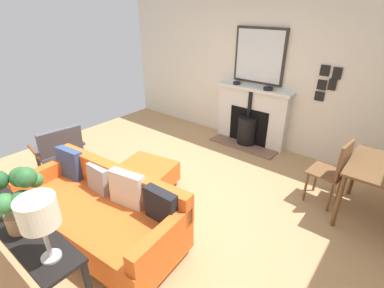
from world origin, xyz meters
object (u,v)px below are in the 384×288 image
table_lamp_far_end (38,214)px  potted_plant (12,195)px  armchair_accent (59,147)px  console_table (17,229)px  ottoman (146,175)px  mantel_bowl_far (268,89)px  fireplace (250,120)px  dining_chair_near_fireplace (335,169)px  mantel_bowl_near (237,83)px  book_stack (2,207)px  sofa (101,211)px

table_lamp_far_end → potted_plant: (-0.00, -0.47, -0.07)m
armchair_accent → console_table: armchair_accent is taller
ottoman → table_lamp_far_end: 2.18m
table_lamp_far_end → armchair_accent: bearing=-118.1°
mantel_bowl_far → armchair_accent: (2.84, -1.95, -0.63)m
mantel_bowl_far → console_table: bearing=-5.0°
fireplace → armchair_accent: bearing=-30.7°
ottoman → mantel_bowl_far: bearing=164.2°
ottoman → dining_chair_near_fireplace: size_ratio=0.92×
console_table → potted_plant: (-0.00, 0.17, 0.43)m
mantel_bowl_near → ottoman: size_ratio=0.16×
fireplace → potted_plant: bearing=1.2°
armchair_accent → potted_plant: potted_plant is taller
mantel_bowl_near → book_stack: bearing=1.0°
book_stack → mantel_bowl_far: bearing=172.2°
mantel_bowl_near → potted_plant: (4.03, 0.43, -0.00)m
console_table → armchair_accent: bearing=-126.7°
mantel_bowl_far → sofa: bearing=-6.3°
fireplace → sofa: fireplace is taller
ottoman → book_stack: size_ratio=2.85×
sofa → armchair_accent: bearing=-104.0°
console_table → table_lamp_far_end: size_ratio=3.27×
fireplace → ottoman: size_ratio=1.69×
armchair_accent → table_lamp_far_end: size_ratio=1.61×
mantel_bowl_far → ottoman: mantel_bowl_far is taller
mantel_bowl_far → dining_chair_near_fireplace: mantel_bowl_far is taller
ottoman → console_table: bearing=9.9°
book_stack → dining_chair_near_fireplace: size_ratio=0.32×
table_lamp_far_end → book_stack: 0.91m
sofa → table_lamp_far_end: (0.79, 0.64, 0.82)m
sofa → mantel_bowl_near: bearing=-175.4°
fireplace → mantel_bowl_far: mantel_bowl_far is taller
mantel_bowl_far → table_lamp_far_end: size_ratio=0.31×
sofa → console_table: (0.79, 0.01, 0.32)m
mantel_bowl_near → potted_plant: bearing=6.2°
armchair_accent → table_lamp_far_end: table_lamp_far_end is taller
potted_plant → book_stack: 0.47m
mantel_bowl_far → armchair_accent: bearing=-34.4°
table_lamp_far_end → potted_plant: potted_plant is taller
ottoman → table_lamp_far_end: table_lamp_far_end is taller
mantel_bowl_near → potted_plant: 4.05m
mantel_bowl_near → sofa: size_ratio=0.07×
mantel_bowl_far → console_table: 4.07m
mantel_bowl_far → armchair_accent: size_ratio=0.20×
fireplace → sofa: bearing=-1.6°
sofa → potted_plant: (0.79, 0.17, 0.75)m
sofa → ottoman: (-0.94, -0.30, -0.11)m
ottoman → potted_plant: 1.99m
mantel_bowl_far → ottoman: (2.30, -0.65, -0.87)m
fireplace → armchair_accent: size_ratio=1.71×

